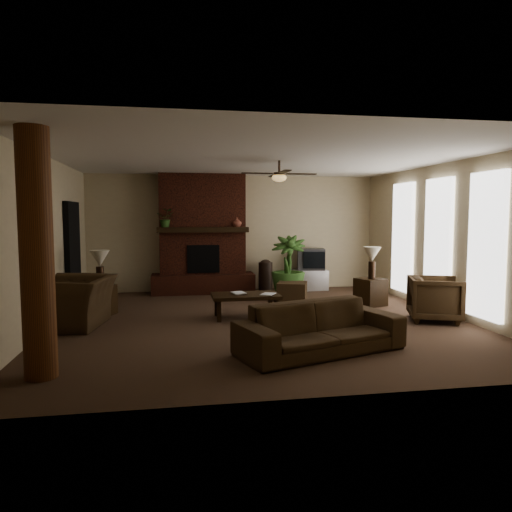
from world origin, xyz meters
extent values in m
plane|color=#4C3526|center=(0.00, 0.00, 0.00)|extent=(7.00, 7.00, 0.00)
plane|color=silver|center=(0.00, 0.00, 2.80)|extent=(7.00, 7.00, 0.00)
plane|color=#C2B18C|center=(0.00, 3.50, 1.40)|extent=(7.00, 0.00, 7.00)
plane|color=#C2B18C|center=(0.00, -3.50, 1.40)|extent=(7.00, 0.00, 7.00)
plane|color=#C2B18C|center=(-3.50, 0.00, 1.40)|extent=(0.00, 7.00, 7.00)
plane|color=#C2B18C|center=(3.50, 0.00, 1.40)|extent=(0.00, 7.00, 7.00)
cube|color=#4C2014|center=(-0.80, 3.25, 1.40)|extent=(2.00, 0.50, 2.80)
cube|color=#4C2014|center=(-0.80, 3.15, 0.23)|extent=(2.40, 0.70, 0.45)
cube|color=black|center=(-0.80, 2.99, 0.82)|extent=(0.75, 0.04, 0.65)
cube|color=black|center=(-0.80, 2.97, 1.50)|extent=(2.10, 0.28, 0.12)
cube|color=white|center=(3.45, 1.60, 1.35)|extent=(0.08, 0.85, 2.35)
cube|color=white|center=(3.45, 0.20, 1.35)|extent=(0.08, 0.85, 2.35)
cube|color=white|center=(3.45, -1.20, 1.35)|extent=(0.08, 0.85, 2.35)
cylinder|color=#5E3217|center=(-2.95, -2.40, 1.40)|extent=(0.36, 0.36, 2.80)
cube|color=black|center=(-3.44, 1.80, 1.05)|extent=(0.10, 1.00, 2.10)
cylinder|color=black|center=(0.40, 0.30, 2.68)|extent=(0.04, 0.04, 0.24)
cylinder|color=black|center=(0.40, 0.30, 2.56)|extent=(0.20, 0.20, 0.06)
ellipsoid|color=#F2BF72|center=(0.40, 0.30, 2.50)|extent=(0.26, 0.26, 0.14)
cube|color=black|center=(0.80, 0.30, 2.57)|extent=(0.55, 0.12, 0.01)
cube|color=black|center=(0.00, 0.30, 2.57)|extent=(0.55, 0.12, 0.01)
cube|color=black|center=(0.40, 0.70, 2.57)|extent=(0.12, 0.55, 0.01)
cube|color=black|center=(0.40, -0.10, 2.57)|extent=(0.12, 0.55, 0.01)
imported|color=#3C2C1A|center=(0.46, -1.99, 0.44)|extent=(2.35, 1.33, 0.88)
imported|color=#3C2C1A|center=(-3.09, 0.10, 0.55)|extent=(1.01, 1.38, 1.10)
imported|color=#3C2C1A|center=(3.00, -0.52, 0.43)|extent=(1.02, 1.05, 0.85)
cube|color=black|center=(-0.21, 0.28, 0.40)|extent=(1.20, 0.70, 0.06)
cube|color=black|center=(-0.71, 0.03, 0.18)|extent=(0.07, 0.07, 0.37)
cube|color=black|center=(0.29, 0.03, 0.18)|extent=(0.07, 0.07, 0.37)
cube|color=black|center=(-0.71, 0.53, 0.18)|extent=(0.07, 0.07, 0.37)
cube|color=black|center=(0.29, 0.53, 0.18)|extent=(0.07, 0.07, 0.37)
cube|color=#3C2C1A|center=(1.03, 1.78, 0.20)|extent=(0.77, 0.77, 0.40)
cube|color=#B2B2B4|center=(1.79, 3.15, 0.25)|extent=(0.88, 0.55, 0.50)
cube|color=#39393C|center=(1.84, 3.15, 0.76)|extent=(0.74, 0.63, 0.52)
cube|color=black|center=(1.84, 2.88, 0.76)|extent=(0.51, 0.14, 0.40)
cylinder|color=black|center=(0.71, 3.15, 0.35)|extent=(0.34, 0.34, 0.70)
sphere|color=black|center=(0.71, 3.15, 0.60)|extent=(0.34, 0.34, 0.34)
imported|color=#335823|center=(1.06, 2.32, 0.39)|extent=(1.15, 1.55, 0.77)
cube|color=black|center=(-2.84, 0.96, 0.28)|extent=(0.64, 0.64, 0.55)
cylinder|color=black|center=(-2.80, 0.95, 0.73)|extent=(0.17, 0.17, 0.35)
cone|color=beige|center=(-2.80, 0.95, 1.05)|extent=(0.45, 0.45, 0.30)
cube|color=black|center=(2.48, 1.03, 0.28)|extent=(0.64, 0.64, 0.55)
cylinder|color=black|center=(2.48, 0.98, 0.73)|extent=(0.17, 0.17, 0.35)
cone|color=beige|center=(2.48, 0.98, 1.05)|extent=(0.43, 0.43, 0.30)
imported|color=#335823|center=(-1.64, 3.02, 1.72)|extent=(0.45, 0.48, 0.33)
imported|color=brown|center=(-0.01, 3.01, 1.67)|extent=(0.28, 0.28, 0.22)
imported|color=#999999|center=(-0.43, 0.31, 0.57)|extent=(0.22, 0.07, 0.29)
imported|color=#999999|center=(0.08, 0.19, 0.58)|extent=(0.19, 0.13, 0.29)
camera|label=1|loc=(-1.43, -7.91, 1.83)|focal=32.89mm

